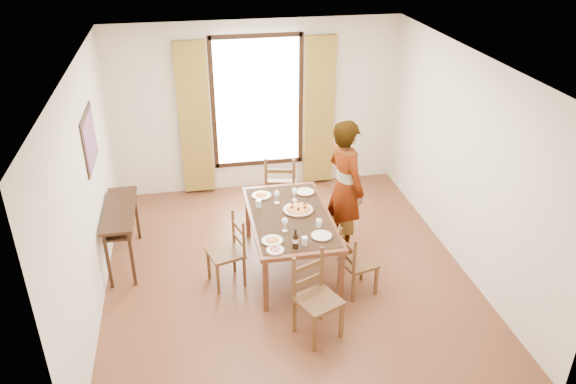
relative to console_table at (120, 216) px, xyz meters
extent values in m
plane|color=#5A321C|center=(2.03, -0.60, -0.68)|extent=(5.00, 5.00, 0.00)
cube|color=silver|center=(2.03, 1.90, 0.67)|extent=(4.50, 0.10, 2.70)
cube|color=silver|center=(2.03, -3.10, 0.67)|extent=(4.50, 0.10, 2.70)
cube|color=silver|center=(-0.22, -0.60, 0.67)|extent=(0.10, 5.00, 2.70)
cube|color=silver|center=(4.28, -0.60, 0.67)|extent=(0.10, 5.00, 2.70)
cube|color=white|center=(2.03, -0.60, 2.04)|extent=(4.50, 5.00, 0.04)
cube|color=white|center=(2.03, 1.87, 0.77)|extent=(1.30, 0.04, 2.00)
cube|color=olive|center=(1.05, 1.81, 0.57)|extent=(0.48, 0.10, 2.40)
cube|color=olive|center=(3.01, 1.81, 0.57)|extent=(0.48, 0.10, 2.40)
cube|color=black|center=(-0.21, 0.00, 1.07)|extent=(0.02, 0.86, 0.66)
cube|color=#BA223A|center=(-0.20, 0.00, 1.07)|extent=(0.01, 0.76, 0.56)
cube|color=black|center=(0.00, 0.00, 0.10)|extent=(0.38, 1.20, 0.04)
cube|color=black|center=(0.00, 0.00, -0.02)|extent=(0.34, 1.10, 0.03)
cube|color=black|center=(-0.14, -0.55, -0.30)|extent=(0.04, 0.04, 0.76)
cube|color=black|center=(-0.14, 0.55, -0.30)|extent=(0.04, 0.04, 0.76)
cube|color=black|center=(0.14, -0.55, -0.30)|extent=(0.04, 0.04, 0.76)
cube|color=black|center=(0.14, 0.55, -0.30)|extent=(0.04, 0.04, 0.76)
cube|color=brown|center=(2.10, -0.51, 0.04)|extent=(1.01, 1.77, 0.05)
cube|color=black|center=(2.10, -0.51, 0.07)|extent=(0.92, 1.63, 0.01)
cube|color=brown|center=(1.65, -1.33, -0.33)|extent=(0.06, 0.06, 0.70)
cube|color=brown|center=(1.65, 0.32, -0.33)|extent=(0.06, 0.06, 0.70)
cube|color=brown|center=(2.54, -1.33, -0.33)|extent=(0.06, 0.06, 0.70)
cube|color=brown|center=(2.54, 0.32, -0.33)|extent=(0.06, 0.06, 0.70)
cube|color=brown|center=(1.26, -0.70, -0.26)|extent=(0.49, 0.49, 0.04)
cube|color=brown|center=(1.05, -0.58, -0.47)|extent=(0.04, 0.04, 0.43)
cube|color=brown|center=(1.38, -0.49, -0.47)|extent=(0.04, 0.04, 0.43)
cube|color=brown|center=(1.14, -0.91, -0.47)|extent=(0.04, 0.04, 0.43)
cube|color=brown|center=(1.47, -0.82, -0.47)|extent=(0.04, 0.04, 0.43)
cube|color=brown|center=(1.38, -0.49, -0.02)|extent=(0.03, 0.03, 0.47)
cube|color=brown|center=(1.48, -0.81, -0.02)|extent=(0.03, 0.03, 0.47)
cube|color=brown|center=(1.43, -0.65, -0.11)|extent=(0.12, 0.34, 0.05)
cube|color=brown|center=(1.43, -0.65, 0.06)|extent=(0.12, 0.34, 0.05)
cube|color=brown|center=(2.20, 0.78, -0.19)|extent=(0.55, 0.55, 0.04)
cube|color=brown|center=(2.44, 0.93, -0.44)|extent=(0.04, 0.04, 0.49)
cube|color=brown|center=(2.35, 0.55, -0.44)|extent=(0.04, 0.04, 0.49)
cube|color=brown|center=(2.06, 1.02, -0.44)|extent=(0.04, 0.04, 0.49)
cube|color=brown|center=(1.97, 0.64, -0.44)|extent=(0.04, 0.04, 0.49)
cube|color=brown|center=(2.35, 0.54, 0.08)|extent=(0.04, 0.04, 0.55)
cube|color=brown|center=(1.96, 0.63, 0.08)|extent=(0.04, 0.04, 0.55)
cube|color=brown|center=(2.16, 0.58, -0.03)|extent=(0.39, 0.12, 0.05)
cube|color=brown|center=(2.16, 0.58, 0.17)|extent=(0.39, 0.12, 0.05)
cube|color=brown|center=(2.15, -1.83, -0.23)|extent=(0.56, 0.56, 0.04)
cube|color=brown|center=(2.06, -2.07, -0.46)|extent=(0.04, 0.04, 0.46)
cube|color=brown|center=(1.91, -1.73, -0.46)|extent=(0.04, 0.04, 0.46)
cube|color=brown|center=(2.39, -1.92, -0.46)|extent=(0.04, 0.04, 0.46)
cube|color=brown|center=(2.24, -1.59, -0.46)|extent=(0.04, 0.04, 0.46)
cube|color=brown|center=(1.90, -1.73, 0.03)|extent=(0.04, 0.04, 0.51)
cube|color=brown|center=(2.24, -1.58, 0.03)|extent=(0.04, 0.04, 0.51)
cube|color=brown|center=(2.07, -1.65, -0.08)|extent=(0.34, 0.17, 0.05)
cube|color=brown|center=(2.07, -1.65, 0.11)|extent=(0.34, 0.17, 0.05)
cube|color=brown|center=(2.80, -1.16, -0.28)|extent=(0.46, 0.46, 0.04)
cube|color=brown|center=(3.00, -1.28, -0.48)|extent=(0.04, 0.04, 0.40)
cube|color=brown|center=(2.69, -1.36, -0.48)|extent=(0.04, 0.04, 0.40)
cube|color=brown|center=(2.91, -0.97, -0.48)|extent=(0.04, 0.04, 0.40)
cube|color=brown|center=(2.60, -1.05, -0.48)|extent=(0.04, 0.04, 0.40)
cube|color=brown|center=(2.68, -1.36, -0.06)|extent=(0.03, 0.03, 0.45)
cube|color=brown|center=(2.60, -1.05, -0.06)|extent=(0.03, 0.03, 0.45)
cube|color=brown|center=(2.64, -1.21, -0.15)|extent=(0.11, 0.32, 0.04)
cube|color=brown|center=(2.64, -1.21, 0.01)|extent=(0.11, 0.32, 0.04)
imported|color=gray|center=(2.89, -0.19, 0.24)|extent=(0.94, 0.85, 1.84)
cylinder|color=silver|center=(2.38, -0.84, 0.12)|extent=(0.07, 0.07, 0.10)
cylinder|color=silver|center=(1.74, -0.22, 0.12)|extent=(0.07, 0.07, 0.10)
cylinder|color=silver|center=(2.13, -1.19, 0.12)|extent=(0.07, 0.07, 0.10)
camera|label=1|loc=(0.95, -6.43, 3.56)|focal=35.00mm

